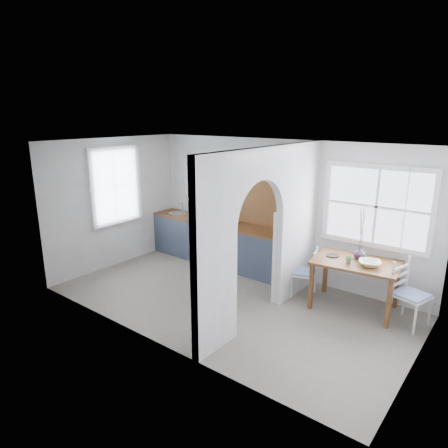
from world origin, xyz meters
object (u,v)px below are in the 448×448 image
Objects in this scene: chair_right at (411,294)px; vase at (360,253)px; chair_left at (304,272)px; kettle at (293,230)px; dining_table at (354,285)px.

chair_right is 0.96m from vase.
vase is at bearing 85.34° from chair_left.
kettle is (-2.11, 0.27, 0.54)m from chair_right.
vase is (-0.86, 0.15, 0.41)m from chair_right.
dining_table is 0.86m from chair_left.
chair_right is 4.96× the size of vase.
chair_right reaches higher than chair_left.
chair_left is at bearing -166.79° from vase.
dining_table is at bearing 75.77° from chair_left.
vase is at bearing 96.17° from chair_right.
dining_table is 0.85m from chair_right.
kettle is 1.27m from vase.
chair_right is (1.70, 0.05, 0.06)m from chair_left.
chair_left is at bearing -25.61° from kettle.
dining_table is at bearing 0.71° from kettle.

